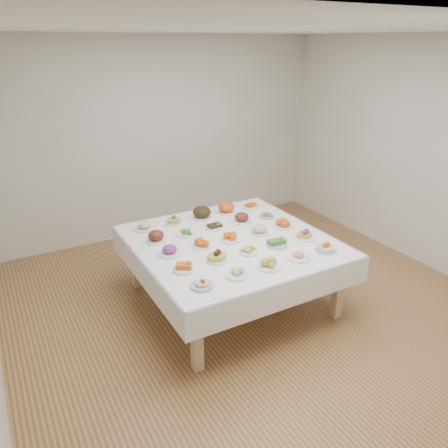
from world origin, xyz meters
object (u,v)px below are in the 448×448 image
dish_24 (251,206)px  display_table (231,246)px  dish_12 (231,236)px  dish_0 (202,283)px

dish_24 → display_table: bearing=-134.9°
display_table → dish_12: (-0.01, -0.01, 0.12)m
dish_0 → dish_24: bearing=45.2°
dish_24 → dish_0: bearing=-134.8°
dish_12 → dish_24: (0.71, 0.71, -0.02)m
dish_0 → display_table: bearing=45.3°
dish_0 → dish_24: 1.99m
dish_0 → dish_12: size_ratio=0.89×
display_table → dish_24: dish_24 is taller
dish_12 → display_table: bearing=50.5°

